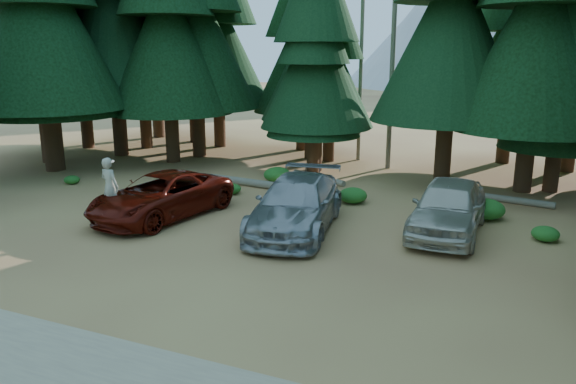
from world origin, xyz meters
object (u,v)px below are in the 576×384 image
log_mid (318,178)px  log_right (497,198)px  silver_minivan_right (448,207)px  log_left (255,183)px  red_pickup (161,196)px  silver_minivan_center (296,205)px  frisbee_player (110,186)px

log_mid → log_right: log_right is taller
silver_minivan_right → log_mid: size_ratio=1.62×
log_right → log_mid: bearing=-174.2°
silver_minivan_right → log_left: (-8.60, 3.15, -0.72)m
red_pickup → silver_minivan_center: (4.96, 0.57, 0.08)m
log_left → log_mid: (2.10, 2.29, -0.04)m
silver_minivan_right → silver_minivan_center: bearing=-160.4°
red_pickup → silver_minivan_right: silver_minivan_right is taller
log_mid → log_right: (7.74, -0.60, 0.00)m
silver_minivan_right → log_left: silver_minivan_right is taller
red_pickup → silver_minivan_right: 9.87m
silver_minivan_right → log_mid: (-6.50, 5.44, -0.76)m
silver_minivan_right → frisbee_player: frisbee_player is taller
frisbee_player → log_left: (2.15, 6.66, -1.15)m
red_pickup → log_mid: size_ratio=1.75×
red_pickup → log_mid: bearing=76.6°
red_pickup → silver_minivan_center: 5.00m
red_pickup → log_right: bearing=41.8°
frisbee_player → log_left: frisbee_player is taller
red_pickup → frisbee_player: (-1.12, -1.32, 0.53)m
silver_minivan_center → log_left: silver_minivan_center is taller
silver_minivan_center → log_left: bearing=120.0°
frisbee_player → silver_minivan_center: bearing=-154.0°
red_pickup → log_mid: (3.13, 7.64, -0.65)m
silver_minivan_center → log_mid: silver_minivan_center is taller
red_pickup → silver_minivan_center: silver_minivan_center is taller
silver_minivan_center → log_right: (5.90, 6.46, -0.73)m
red_pickup → log_right: red_pickup is taller
log_mid → log_right: size_ratio=0.76×
silver_minivan_center → frisbee_player: 6.39m
red_pickup → log_mid: 8.28m
silver_minivan_right → log_mid: 8.50m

